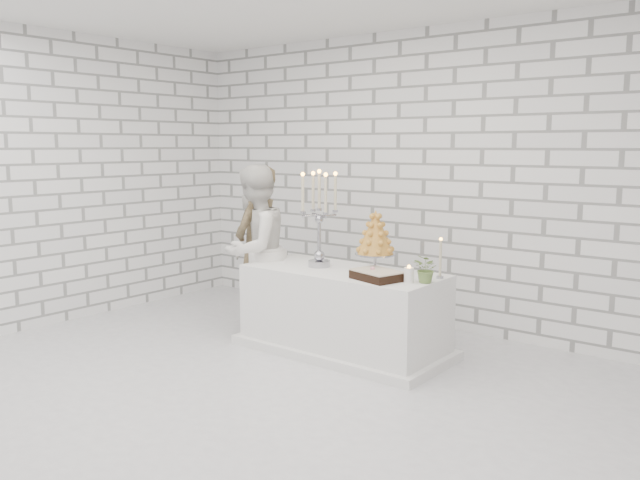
{
  "coord_description": "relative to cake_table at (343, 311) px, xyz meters",
  "views": [
    {
      "loc": [
        3.25,
        -3.32,
        1.85
      ],
      "look_at": [
        -0.11,
        0.94,
        1.05
      ],
      "focal_mm": 36.38,
      "sensor_mm": 36.0,
      "label": 1
    }
  ],
  "objects": [
    {
      "name": "ground",
      "position": [
        0.08,
        -1.24,
        -0.38
      ],
      "size": [
        6.0,
        5.0,
        0.01
      ],
      "primitive_type": "cube",
      "color": "silver",
      "rests_on": "ground"
    },
    {
      "name": "wall_back",
      "position": [
        0.08,
        1.26,
        1.12
      ],
      "size": [
        6.0,
        0.01,
        3.0
      ],
      "primitive_type": "cube",
      "color": "white",
      "rests_on": "ground"
    },
    {
      "name": "wall_left",
      "position": [
        -2.92,
        -1.24,
        1.12
      ],
      "size": [
        0.01,
        5.0,
        3.0
      ],
      "primitive_type": "cube",
      "color": "white",
      "rests_on": "ground"
    },
    {
      "name": "cake_table",
      "position": [
        0.0,
        0.0,
        0.0
      ],
      "size": [
        1.8,
        0.8,
        0.75
      ],
      "primitive_type": "cube",
      "color": "white",
      "rests_on": "ground"
    },
    {
      "name": "groom",
      "position": [
        -1.1,
        0.05,
        0.45
      ],
      "size": [
        0.53,
        0.68,
        1.65
      ],
      "primitive_type": "imported",
      "rotation": [
        0.0,
        0.0,
        -1.33
      ],
      "color": "#463926",
      "rests_on": "ground"
    },
    {
      "name": "bride",
      "position": [
        -1.02,
        -0.07,
        0.46
      ],
      "size": [
        0.76,
        0.9,
        1.66
      ],
      "primitive_type": "imported",
      "rotation": [
        0.0,
        0.0,
        -1.4
      ],
      "color": "white",
      "rests_on": "ground"
    },
    {
      "name": "candelabra",
      "position": [
        -0.26,
        -0.01,
        0.82
      ],
      "size": [
        0.43,
        0.43,
        0.88
      ],
      "primitive_type": null,
      "rotation": [
        0.0,
        0.0,
        0.25
      ],
      "color": "#9D9CA7",
      "rests_on": "cake_table"
    },
    {
      "name": "croquembouche",
      "position": [
        0.3,
        0.06,
        0.65
      ],
      "size": [
        0.45,
        0.45,
        0.55
      ],
      "primitive_type": null,
      "rotation": [
        0.0,
        0.0,
        -0.34
      ],
      "color": "#B67929",
      "rests_on": "cake_table"
    },
    {
      "name": "chocolate_cake",
      "position": [
        0.47,
        -0.18,
        0.42
      ],
      "size": [
        0.45,
        0.37,
        0.08
      ],
      "primitive_type": "cube",
      "rotation": [
        0.0,
        0.0,
        -0.27
      ],
      "color": "black",
      "rests_on": "cake_table"
    },
    {
      "name": "pillar_candle",
      "position": [
        0.73,
        -0.1,
        0.44
      ],
      "size": [
        0.08,
        0.08,
        0.12
      ],
      "primitive_type": "cylinder",
      "rotation": [
        0.0,
        0.0,
        -0.05
      ],
      "color": "white",
      "rests_on": "cake_table"
    },
    {
      "name": "extra_taper",
      "position": [
        0.85,
        0.2,
        0.54
      ],
      "size": [
        0.07,
        0.07,
        0.32
      ],
      "primitive_type": "cylinder",
      "rotation": [
        0.0,
        0.0,
        -0.15
      ],
      "color": "beige",
      "rests_on": "cake_table"
    },
    {
      "name": "flowers",
      "position": [
        0.85,
        -0.03,
        0.49
      ],
      "size": [
        0.25,
        0.24,
        0.23
      ],
      "primitive_type": "imported",
      "rotation": [
        0.0,
        0.0,
        -0.33
      ],
      "color": "#3B6B2C",
      "rests_on": "cake_table"
    }
  ]
}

